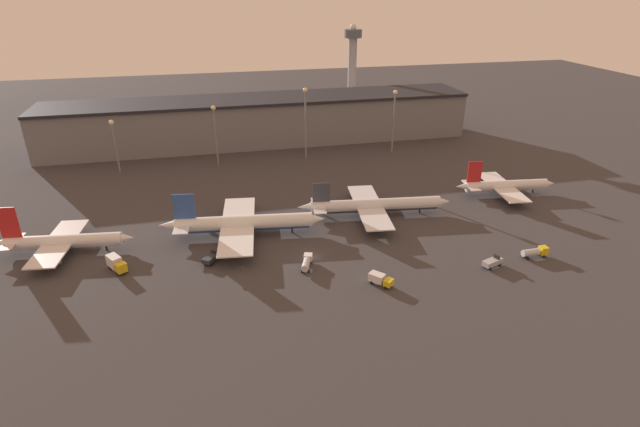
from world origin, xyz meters
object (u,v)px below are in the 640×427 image
airplane_0 (62,241)px  airplane_1 (243,223)px  service_vehicle_4 (535,252)px  control_tower (352,64)px  service_vehicle_3 (380,279)px  service_vehicle_0 (116,263)px  service_vehicle_1 (212,257)px  service_vehicle_2 (493,262)px  service_vehicle_5 (307,262)px  airplane_3 (505,186)px  airplane_2 (374,205)px

airplane_0 → airplane_1: (47.95, -1.14, 0.54)m
airplane_0 → service_vehicle_4: 125.71m
airplane_0 → control_tower: control_tower is taller
service_vehicle_3 → control_tower: size_ratio=0.13×
airplane_1 → service_vehicle_0: airplane_1 is taller
service_vehicle_0 → service_vehicle_3: 66.00m
airplane_0 → airplane_1: bearing=5.7°
service_vehicle_1 → control_tower: bearing=7.0°
airplane_0 → service_vehicle_0: bearing=-34.0°
service_vehicle_0 → service_vehicle_2: 95.35m
service_vehicle_1 → control_tower: (79.23, 140.68, 25.69)m
airplane_0 → airplane_1: size_ratio=0.79×
service_vehicle_4 → service_vehicle_5: service_vehicle_4 is taller
service_vehicle_4 → control_tower: control_tower is taller
airplane_3 → service_vehicle_5: 81.96m
airplane_1 → airplane_3: bearing=13.4°
service_vehicle_1 → service_vehicle_3: 43.91m
airplane_0 → airplane_3: 137.88m
service_vehicle_0 → service_vehicle_2: (93.21, -20.08, -0.70)m
service_vehicle_0 → airplane_2: bearing=69.2°
control_tower → service_vehicle_0: bearing=-126.4°
airplane_3 → service_vehicle_3: size_ratio=5.95×
airplane_1 → service_vehicle_5: size_ratio=6.50×
airplane_1 → service_vehicle_1: airplane_1 is taller
service_vehicle_2 → control_tower: size_ratio=0.13×
airplane_1 → service_vehicle_2: (60.35, -32.10, -2.40)m
airplane_1 → control_tower: bearing=68.3°
airplane_0 → service_vehicle_1: airplane_0 is taller
service_vehicle_3 → service_vehicle_4: 44.27m
service_vehicle_4 → service_vehicle_2: bearing=-173.4°
airplane_3 → service_vehicle_1: 101.64m
airplane_3 → service_vehicle_3: (-60.08, -43.41, -1.51)m
service_vehicle_4 → control_tower: bearing=90.7°
airplane_1 → airplane_3: 90.20m
airplane_0 → airplane_3: bearing=10.7°
airplane_1 → service_vehicle_3: bearing=-41.5°
airplane_2 → service_vehicle_4: airplane_2 is taller
airplane_1 → service_vehicle_4: 79.78m
service_vehicle_1 → service_vehicle_2: size_ratio=1.01×
airplane_3 → service_vehicle_4: size_ratio=4.93×
service_vehicle_0 → service_vehicle_5: bearing=45.2°
airplane_0 → airplane_2: size_ratio=0.77×
service_vehicle_1 → service_vehicle_2: 72.23m
airplane_0 → control_tower: bearing=54.1°
airplane_2 → service_vehicle_3: bearing=-99.6°
service_vehicle_5 → control_tower: (55.83, 149.31, 25.42)m
airplane_2 → airplane_3: airplane_3 is taller
service_vehicle_2 → service_vehicle_3: 30.82m
airplane_0 → airplane_1: airplane_0 is taller
service_vehicle_1 → service_vehicle_5: (23.40, -8.63, 0.27)m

